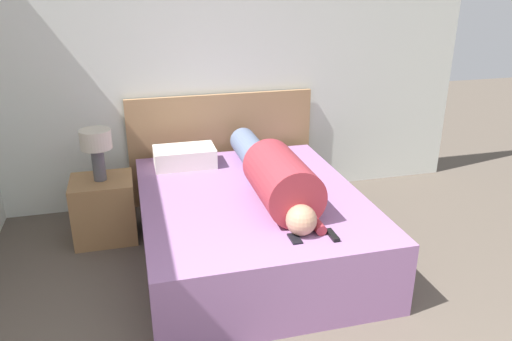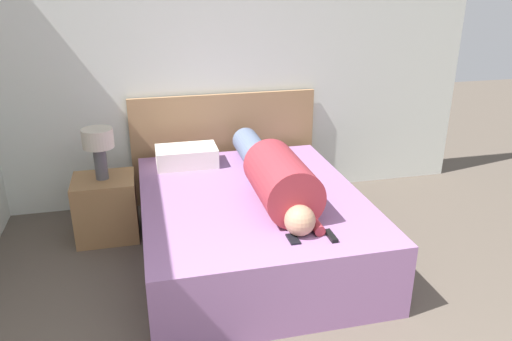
# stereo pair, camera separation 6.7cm
# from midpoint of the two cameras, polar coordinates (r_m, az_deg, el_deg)

# --- Properties ---
(wall_back) EXTENTS (5.03, 0.06, 2.60)m
(wall_back) POSITION_cam_midpoint_polar(r_m,az_deg,el_deg) (4.65, -4.60, 12.02)
(wall_back) COLOR silver
(wall_back) RESTS_ON ground_plane
(bed) EXTENTS (1.63, 1.99, 0.52)m
(bed) POSITION_cam_midpoint_polar(r_m,az_deg,el_deg) (3.87, -0.02, -6.26)
(bed) COLOR #936699
(bed) RESTS_ON ground_plane
(headboard) EXTENTS (1.75, 0.04, 1.04)m
(headboard) POSITION_cam_midpoint_polar(r_m,az_deg,el_deg) (4.79, -3.18, 2.67)
(headboard) COLOR #A37A51
(headboard) RESTS_ON ground_plane
(nightstand) EXTENTS (0.49, 0.44, 0.52)m
(nightstand) POSITION_cam_midpoint_polar(r_m,az_deg,el_deg) (4.32, -16.32, -4.08)
(nightstand) COLOR olive
(nightstand) RESTS_ON ground_plane
(table_lamp) EXTENTS (0.24, 0.24, 0.42)m
(table_lamp) POSITION_cam_midpoint_polar(r_m,az_deg,el_deg) (4.12, -17.12, 2.91)
(table_lamp) COLOR #4C4C51
(table_lamp) RESTS_ON nightstand
(person_lying) EXTENTS (0.40, 1.72, 0.40)m
(person_lying) POSITION_cam_midpoint_polar(r_m,az_deg,el_deg) (3.67, 2.63, -0.47)
(person_lying) COLOR tan
(person_lying) RESTS_ON bed
(pillow_near_headboard) EXTENTS (0.52, 0.31, 0.16)m
(pillow_near_headboard) POSITION_cam_midpoint_polar(r_m,az_deg,el_deg) (4.32, -7.49, 1.62)
(pillow_near_headboard) COLOR silver
(pillow_near_headboard) RESTS_ON bed
(tv_remote) EXTENTS (0.04, 0.15, 0.02)m
(tv_remote) POSITION_cam_midpoint_polar(r_m,az_deg,el_deg) (3.20, 9.16, -7.39)
(tv_remote) COLOR black
(tv_remote) RESTS_ON bed
(cell_phone) EXTENTS (0.06, 0.13, 0.01)m
(cell_phone) POSITION_cam_midpoint_polar(r_m,az_deg,el_deg) (3.15, 4.88, -7.82)
(cell_phone) COLOR black
(cell_phone) RESTS_ON bed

